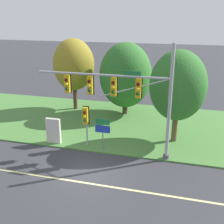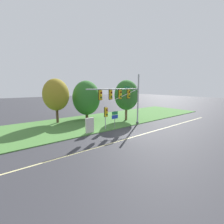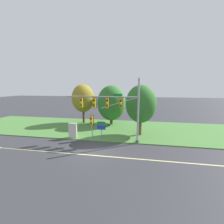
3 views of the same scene
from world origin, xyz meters
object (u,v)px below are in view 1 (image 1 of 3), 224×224
object	(u,v)px
tree_behind_signpost	(178,86)
info_kiosk	(53,131)
traffic_signal_mast	(123,92)
pedestrian_signal_near_kerb	(86,118)
tree_nearest_road	(74,65)
tree_left_of_mast	(125,75)
route_sign_post	(103,129)

from	to	relation	value
tree_behind_signpost	info_kiosk	world-z (taller)	tree_behind_signpost
traffic_signal_mast	tree_behind_signpost	distance (m)	4.44
pedestrian_signal_near_kerb	tree_nearest_road	world-z (taller)	tree_nearest_road
tree_left_of_mast	tree_behind_signpost	xyz separation A→B (m)	(4.92, -5.05, 0.54)
route_sign_post	tree_nearest_road	bearing A→B (deg)	123.47
pedestrian_signal_near_kerb	tree_nearest_road	xyz separation A→B (m)	(-4.03, 7.84, 2.27)
traffic_signal_mast	pedestrian_signal_near_kerb	xyz separation A→B (m)	(-2.77, 0.38, -2.18)
tree_left_of_mast	tree_behind_signpost	size ratio (longest dim) A/B	0.99
route_sign_post	tree_left_of_mast	world-z (taller)	tree_left_of_mast
pedestrian_signal_near_kerb	route_sign_post	distance (m)	1.45
tree_left_of_mast	info_kiosk	xyz separation A→B (m)	(-3.70, -7.71, -2.79)
traffic_signal_mast	tree_nearest_road	xyz separation A→B (m)	(-6.80, 8.22, 0.09)
tree_left_of_mast	info_kiosk	distance (m)	9.00
traffic_signal_mast	tree_nearest_road	world-z (taller)	traffic_signal_mast
tree_behind_signpost	info_kiosk	distance (m)	9.62
traffic_signal_mast	tree_nearest_road	bearing A→B (deg)	129.62
pedestrian_signal_near_kerb	traffic_signal_mast	bearing A→B (deg)	-7.73
route_sign_post	info_kiosk	distance (m)	3.92
traffic_signal_mast	tree_left_of_mast	size ratio (longest dim) A/B	1.34
info_kiosk	pedestrian_signal_near_kerb	bearing A→B (deg)	1.26
pedestrian_signal_near_kerb	info_kiosk	size ratio (longest dim) A/B	1.59
pedestrian_signal_near_kerb	tree_left_of_mast	world-z (taller)	tree_left_of_mast
tree_nearest_road	tree_left_of_mast	world-z (taller)	tree_nearest_road
tree_left_of_mast	info_kiosk	bearing A→B (deg)	-115.65
tree_nearest_road	tree_left_of_mast	xyz separation A→B (m)	(5.18, -0.19, -0.72)
tree_nearest_road	traffic_signal_mast	bearing A→B (deg)	-50.38
tree_nearest_road	tree_behind_signpost	world-z (taller)	tree_nearest_road
route_sign_post	info_kiosk	bearing A→B (deg)	177.31
tree_nearest_road	tree_behind_signpost	size ratio (longest dim) A/B	1.02
route_sign_post	tree_behind_signpost	bearing A→B (deg)	30.80
tree_behind_signpost	info_kiosk	size ratio (longest dim) A/B	3.59
traffic_signal_mast	info_kiosk	xyz separation A→B (m)	(-5.33, 0.32, -3.42)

